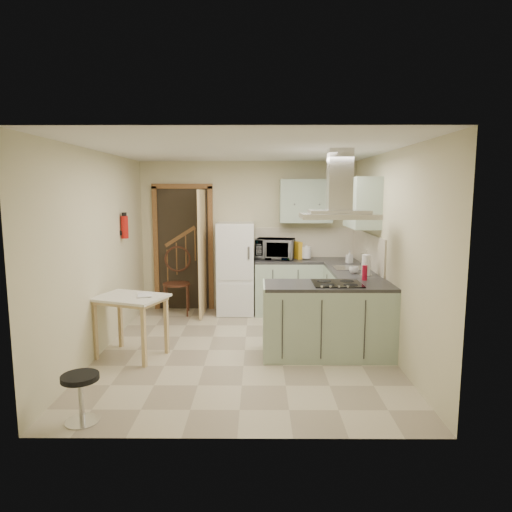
{
  "coord_description": "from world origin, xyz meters",
  "views": [
    {
      "loc": [
        0.17,
        -5.59,
        2.02
      ],
      "look_at": [
        0.14,
        0.45,
        1.15
      ],
      "focal_mm": 32.0,
      "sensor_mm": 36.0,
      "label": 1
    }
  ],
  "objects_px": {
    "drop_leaf_table": "(131,326)",
    "bentwood_chair": "(176,284)",
    "stool": "(81,398)",
    "peninsula": "(328,320)",
    "microwave": "(275,249)",
    "extractor_hood": "(339,216)",
    "fridge": "(236,268)"
  },
  "relations": [
    {
      "from": "peninsula",
      "to": "microwave",
      "type": "bearing_deg",
      "value": 105.79
    },
    {
      "from": "fridge",
      "to": "bentwood_chair",
      "type": "height_order",
      "value": "fridge"
    },
    {
      "from": "fridge",
      "to": "drop_leaf_table",
      "type": "height_order",
      "value": "fridge"
    },
    {
      "from": "peninsula",
      "to": "microwave",
      "type": "relative_size",
      "value": 2.55
    },
    {
      "from": "microwave",
      "to": "fridge",
      "type": "bearing_deg",
      "value": -164.56
    },
    {
      "from": "peninsula",
      "to": "bentwood_chair",
      "type": "xyz_separation_m",
      "value": [
        -2.2,
        1.91,
        0.05
      ]
    },
    {
      "from": "fridge",
      "to": "extractor_hood",
      "type": "distance_m",
      "value": 2.57
    },
    {
      "from": "fridge",
      "to": "peninsula",
      "type": "xyz_separation_m",
      "value": [
        1.22,
        -1.98,
        -0.3
      ]
    },
    {
      "from": "stool",
      "to": "microwave",
      "type": "distance_m",
      "value": 4.2
    },
    {
      "from": "extractor_hood",
      "to": "stool",
      "type": "xyz_separation_m",
      "value": [
        -2.5,
        -1.65,
        -1.5
      ]
    },
    {
      "from": "peninsula",
      "to": "stool",
      "type": "distance_m",
      "value": 2.93
    },
    {
      "from": "peninsula",
      "to": "bentwood_chair",
      "type": "height_order",
      "value": "bentwood_chair"
    },
    {
      "from": "stool",
      "to": "bentwood_chair",
      "type": "bearing_deg",
      "value": 86.67
    },
    {
      "from": "peninsula",
      "to": "extractor_hood",
      "type": "relative_size",
      "value": 1.72
    },
    {
      "from": "peninsula",
      "to": "bentwood_chair",
      "type": "bearing_deg",
      "value": 139.04
    },
    {
      "from": "bentwood_chair",
      "to": "stool",
      "type": "distance_m",
      "value": 3.57
    },
    {
      "from": "fridge",
      "to": "extractor_hood",
      "type": "xyz_separation_m",
      "value": [
        1.32,
        -1.98,
        0.97
      ]
    },
    {
      "from": "fridge",
      "to": "peninsula",
      "type": "height_order",
      "value": "fridge"
    },
    {
      "from": "extractor_hood",
      "to": "microwave",
      "type": "xyz_separation_m",
      "value": [
        -0.68,
        2.03,
        -0.65
      ]
    },
    {
      "from": "drop_leaf_table",
      "to": "bentwood_chair",
      "type": "height_order",
      "value": "bentwood_chair"
    },
    {
      "from": "drop_leaf_table",
      "to": "microwave",
      "type": "bearing_deg",
      "value": 68.87
    },
    {
      "from": "extractor_hood",
      "to": "bentwood_chair",
      "type": "height_order",
      "value": "extractor_hood"
    },
    {
      "from": "bentwood_chair",
      "to": "microwave",
      "type": "relative_size",
      "value": 1.65
    },
    {
      "from": "extractor_hood",
      "to": "drop_leaf_table",
      "type": "height_order",
      "value": "extractor_hood"
    },
    {
      "from": "bentwood_chair",
      "to": "extractor_hood",
      "type": "bearing_deg",
      "value": -45.18
    },
    {
      "from": "extractor_hood",
      "to": "bentwood_chair",
      "type": "relative_size",
      "value": 0.9
    },
    {
      "from": "extractor_hood",
      "to": "fridge",
      "type": "bearing_deg",
      "value": 123.79
    },
    {
      "from": "stool",
      "to": "microwave",
      "type": "xyz_separation_m",
      "value": [
        1.83,
        3.69,
        0.85
      ]
    },
    {
      "from": "peninsula",
      "to": "extractor_hood",
      "type": "bearing_deg",
      "value": 0.0
    },
    {
      "from": "microwave",
      "to": "bentwood_chair",
      "type": "bearing_deg",
      "value": -164.79
    },
    {
      "from": "drop_leaf_table",
      "to": "stool",
      "type": "xyz_separation_m",
      "value": [
        -0.0,
        -1.61,
        -0.16
      ]
    },
    {
      "from": "bentwood_chair",
      "to": "microwave",
      "type": "bearing_deg",
      "value": -0.97
    }
  ]
}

